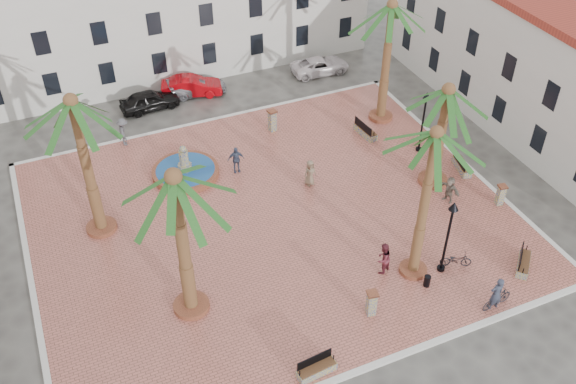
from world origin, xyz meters
The scene contains 36 objects.
ground centered at (0.00, 0.00, 0.00)m, with size 120.00×120.00×0.00m, color #56544F.
plaza centered at (0.00, 0.00, 0.07)m, with size 26.00×22.00×0.15m, color #BA6556.
kerb_n centered at (0.00, 11.00, 0.08)m, with size 26.30×0.30×0.16m, color silver.
kerb_s centered at (0.00, -11.00, 0.08)m, with size 26.30×0.30×0.16m, color silver.
kerb_e centered at (13.00, 0.00, 0.08)m, with size 0.30×22.30×0.16m, color silver.
kerb_w centered at (-13.00, 0.00, 0.08)m, with size 0.30×22.30×0.16m, color silver.
building_north centered at (0.00, 19.99, 4.77)m, with size 30.40×7.40×9.50m.
building_east centered at (19.99, 2.00, 4.52)m, with size 7.40×26.40×9.00m.
fountain centered at (-3.32, 5.70, 0.44)m, with size 4.07×4.07×2.10m.
palm_nw centered at (-8.96, 2.79, 7.39)m, with size 5.41×5.41×8.52m.
palm_sw centered at (-6.08, -4.60, 7.17)m, with size 5.68×5.68×8.34m.
palm_s centered at (5.01, -6.79, 7.77)m, with size 4.66×4.66×8.79m.
palm_e centered at (10.09, -0.89, 5.57)m, with size 5.70×5.70×6.69m.
palm_ne centered at (10.81, 6.58, 7.37)m, with size 5.29×5.29×8.48m.
bench_s centered at (-2.17, -10.38, 0.42)m, with size 1.85×0.71×0.95m.
bench_se centered at (10.32, -8.81, 0.43)m, with size 1.72×1.71×0.98m.
bench_e centered at (12.38, -0.59, 0.43)m, with size 0.99×1.96×0.99m.
bench_ne centered at (8.80, 5.12, 0.44)m, with size 0.79×2.01×1.03m.
lamppost_s centered at (6.37, -7.28, 3.19)m, with size 0.49×0.49×4.49m.
lamppost_e centered at (11.10, 2.21, 3.03)m, with size 0.46×0.46×4.25m.
bollard_se centered at (1.64, -8.37, 0.90)m, with size 0.60×0.60×1.44m.
bollard_n centered at (3.39, 8.09, 0.95)m, with size 0.64×0.64×1.54m.
bollard_e centered at (12.40, -4.20, 0.84)m, with size 0.55×0.55×1.33m.
litter_bin centered at (5.09, -7.92, 0.47)m, with size 0.33×0.33×0.64m, color black.
cyclist_a centered at (7.22, -10.40, 1.12)m, with size 0.71×0.47×1.94m, color #2E3345.
bicycle_a centered at (7.19, -7.34, 0.58)m, with size 0.57×1.62×0.85m, color black.
cyclist_b centered at (3.53, -6.18, 1.07)m, with size 0.89×0.70×1.84m, color maroon.
bicycle_b centered at (7.38, -10.40, 0.68)m, with size 0.50×1.77×1.06m, color black.
pedestrian_fountain_a centered at (3.21, 1.82, 0.99)m, with size 0.82×0.54×1.69m, color #7A654E.
pedestrian_fountain_b centered at (-0.36, 4.77, 1.03)m, with size 1.03×0.43×1.76m, color #3C4760.
pedestrian_north centered at (-5.97, 10.40, 1.10)m, with size 1.23×0.70×1.90m, color #4C4D51.
pedestrian_east centered at (9.87, -2.77, 0.98)m, with size 1.54×0.49×1.67m, color #75695B.
car_black centered at (-3.36, 14.27, 0.70)m, with size 1.66×4.13×1.41m, color black.
car_red centered at (-0.09, 14.96, 0.72)m, with size 1.51×4.34×1.43m, color #B1050D.
car_silver centered at (0.33, 15.00, 0.62)m, with size 1.73×4.25×1.23m, color #9E9DA5.
car_white centered at (9.89, 14.23, 0.62)m, with size 2.07×4.49×1.25m, color silver.
Camera 1 is at (-10.02, -25.28, 23.91)m, focal length 40.00 mm.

